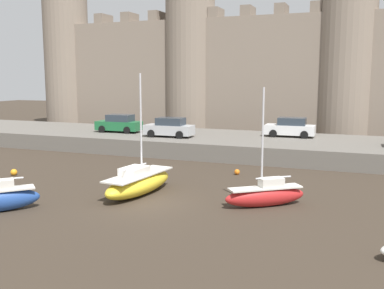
# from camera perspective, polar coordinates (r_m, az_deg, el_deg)

# --- Properties ---
(ground_plane) EXTENTS (160.00, 160.00, 0.00)m
(ground_plane) POSITION_cam_1_polar(r_m,az_deg,el_deg) (22.98, -6.20, -7.45)
(ground_plane) COLOR #382D23
(quay_road) EXTENTS (61.40, 10.00, 1.33)m
(quay_road) POSITION_cam_1_polar(r_m,az_deg,el_deg) (38.11, 5.33, -0.01)
(quay_road) COLOR #666059
(quay_road) RESTS_ON ground
(castle) EXTENTS (55.46, 6.05, 22.11)m
(castle) POSITION_cam_1_polar(r_m,az_deg,el_deg) (48.36, 9.06, 10.72)
(castle) COLOR gray
(castle) RESTS_ON ground
(sailboat_foreground_centre) EXTENTS (3.91, 3.32, 5.85)m
(sailboat_foreground_centre) POSITION_cam_1_polar(r_m,az_deg,el_deg) (22.53, 9.32, -6.28)
(sailboat_foreground_centre) COLOR red
(sailboat_foreground_centre) RESTS_ON ground
(sailboat_near_channel_right) EXTENTS (2.23, 5.72, 6.53)m
(sailboat_near_channel_right) POSITION_cam_1_polar(r_m,az_deg,el_deg) (24.55, -6.78, -4.82)
(sailboat_near_channel_right) COLOR yellow
(sailboat_near_channel_right) RESTS_ON ground
(mooring_buoy_off_centre) EXTENTS (0.42, 0.42, 0.42)m
(mooring_buoy_off_centre) POSITION_cam_1_polar(r_m,az_deg,el_deg) (31.34, -21.68, -3.30)
(mooring_buoy_off_centre) COLOR orange
(mooring_buoy_off_centre) RESTS_ON ground
(mooring_buoy_mid_mud) EXTENTS (0.36, 0.36, 0.36)m
(mooring_buoy_mid_mud) POSITION_cam_1_polar(r_m,az_deg,el_deg) (29.52, 5.74, -3.49)
(mooring_buoy_mid_mud) COLOR orange
(mooring_buoy_mid_mud) RESTS_ON ground
(car_quay_centre_west) EXTENTS (4.15, 1.97, 1.62)m
(car_quay_centre_west) POSITION_cam_1_polar(r_m,az_deg,el_deg) (38.75, 12.39, 2.11)
(car_quay_centre_west) COLOR silver
(car_quay_centre_west) RESTS_ON quay_road
(car_quay_centre_east) EXTENTS (4.15, 1.97, 1.62)m
(car_quay_centre_east) POSITION_cam_1_polar(r_m,az_deg,el_deg) (41.58, -9.23, 2.63)
(car_quay_centre_east) COLOR #1E6638
(car_quay_centre_east) RESTS_ON quay_road
(car_quay_east) EXTENTS (4.15, 1.97, 1.62)m
(car_quay_east) POSITION_cam_1_polar(r_m,az_deg,el_deg) (37.86, -2.88, 2.15)
(car_quay_east) COLOR #B2B5B7
(car_quay_east) RESTS_ON quay_road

